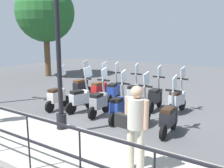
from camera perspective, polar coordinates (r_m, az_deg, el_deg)
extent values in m
plane|color=#4C4C4F|center=(8.48, 2.07, -6.57)|extent=(28.00, 28.00, 0.00)
cube|color=#A39E93|center=(6.15, -14.25, -13.41)|extent=(2.20, 20.00, 0.15)
cube|color=gray|center=(6.83, -7.61, -10.57)|extent=(0.10, 20.00, 0.15)
cube|color=black|center=(5.19, -23.09, -5.39)|extent=(0.04, 16.00, 0.04)
cube|color=black|center=(5.34, -22.68, -10.26)|extent=(0.04, 16.00, 0.04)
cylinder|color=black|center=(4.07, -7.27, -17.24)|extent=(0.03, 0.03, 1.05)
cylinder|color=black|center=(4.89, -18.51, -12.64)|extent=(0.03, 0.03, 1.05)
cylinder|color=black|center=(6.80, -11.47, -8.31)|extent=(0.26, 0.26, 0.40)
cylinder|color=black|center=(6.43, -12.09, 6.55)|extent=(0.12, 0.12, 3.90)
cylinder|color=beige|center=(4.64, 6.58, -15.00)|extent=(0.14, 0.14, 0.82)
cylinder|color=beige|center=(4.75, 4.27, -14.31)|extent=(0.14, 0.14, 0.82)
cylinder|color=beige|center=(4.44, 5.58, -6.69)|extent=(0.35, 0.35, 0.55)
sphere|color=tan|center=(4.33, 5.68, -1.85)|extent=(0.22, 0.22, 0.22)
cylinder|color=tan|center=(4.33, 7.80, -6.99)|extent=(0.09, 0.09, 0.52)
cylinder|color=tan|center=(4.54, 3.47, -6.03)|extent=(0.09, 0.09, 0.52)
cube|color=black|center=(4.60, 2.46, -8.30)|extent=(0.17, 0.29, 0.24)
cylinder|color=brown|center=(16.08, -14.55, 6.28)|extent=(0.36, 0.36, 2.55)
sphere|color=#235B28|center=(16.07, -15.03, 15.52)|extent=(3.51, 3.51, 3.51)
cylinder|color=black|center=(7.23, 13.92, -8.49)|extent=(0.40, 0.10, 0.40)
cylinder|color=black|center=(6.49, 11.64, -10.72)|extent=(0.40, 0.10, 0.40)
cube|color=black|center=(6.68, 12.71, -7.54)|extent=(0.61, 0.30, 0.36)
cube|color=black|center=(6.94, 13.51, -6.69)|extent=(0.13, 0.30, 0.44)
cube|color=black|center=(6.55, 12.60, -5.81)|extent=(0.41, 0.28, 0.10)
cylinder|color=gray|center=(6.89, 13.80, -3.74)|extent=(0.19, 0.08, 0.55)
cube|color=black|center=(6.83, 13.91, -1.51)|extent=(0.08, 0.44, 0.05)
cube|color=silver|center=(6.84, 14.14, 0.22)|extent=(0.39, 0.05, 0.42)
cylinder|color=black|center=(7.65, 7.94, -7.12)|extent=(0.40, 0.09, 0.40)
cylinder|color=black|center=(6.96, 4.79, -8.96)|extent=(0.40, 0.09, 0.40)
cube|color=#2D6B38|center=(7.14, 6.16, -6.07)|extent=(0.61, 0.29, 0.36)
cube|color=#2D6B38|center=(7.38, 7.26, -5.35)|extent=(0.13, 0.30, 0.44)
cube|color=#4C2D19|center=(7.02, 5.93, -4.43)|extent=(0.41, 0.27, 0.10)
cylinder|color=gray|center=(7.34, 7.55, -2.59)|extent=(0.18, 0.07, 0.55)
cube|color=black|center=(7.28, 7.60, -0.48)|extent=(0.07, 0.44, 0.05)
cube|color=silver|center=(7.29, 7.86, 1.13)|extent=(0.39, 0.04, 0.42)
cylinder|color=black|center=(7.97, 2.88, -6.27)|extent=(0.41, 0.12, 0.40)
cylinder|color=black|center=(7.26, 0.15, -8.05)|extent=(0.41, 0.12, 0.40)
cube|color=navy|center=(7.45, 1.31, -5.26)|extent=(0.63, 0.35, 0.36)
cube|color=navy|center=(7.70, 2.25, -4.57)|extent=(0.15, 0.31, 0.44)
cube|color=black|center=(7.33, 1.08, -3.68)|extent=(0.43, 0.30, 0.10)
cylinder|color=gray|center=(7.66, 2.46, -1.90)|extent=(0.19, 0.09, 0.55)
cube|color=black|center=(7.60, 2.48, 0.12)|extent=(0.11, 0.44, 0.05)
cube|color=silver|center=(7.62, 2.68, 1.67)|extent=(0.39, 0.07, 0.42)
cylinder|color=black|center=(8.49, -1.39, -5.14)|extent=(0.41, 0.11, 0.40)
cylinder|color=black|center=(7.81, -4.49, -6.64)|extent=(0.41, 0.11, 0.40)
cube|color=gray|center=(8.00, -3.22, -4.10)|extent=(0.62, 0.33, 0.36)
cube|color=gray|center=(8.23, -2.14, -3.50)|extent=(0.14, 0.31, 0.44)
cube|color=black|center=(7.88, -3.51, -2.61)|extent=(0.42, 0.29, 0.10)
cylinder|color=gray|center=(8.20, -1.94, -1.01)|extent=(0.19, 0.08, 0.55)
cube|color=black|center=(8.14, -1.96, 0.88)|extent=(0.10, 0.44, 0.05)
cube|color=silver|center=(8.16, -1.75, 2.33)|extent=(0.39, 0.06, 0.42)
cylinder|color=black|center=(8.84, -4.93, -4.49)|extent=(0.41, 0.17, 0.40)
cylinder|color=black|center=(8.38, -9.40, -5.51)|extent=(0.41, 0.17, 0.40)
cube|color=#B7BCC6|center=(8.48, -7.61, -3.28)|extent=(0.65, 0.41, 0.36)
cube|color=#B7BCC6|center=(8.64, -6.05, -2.83)|extent=(0.18, 0.32, 0.44)
cube|color=black|center=(8.39, -8.04, -1.84)|extent=(0.45, 0.34, 0.10)
cylinder|color=gray|center=(8.60, -5.78, -0.47)|extent=(0.19, 0.11, 0.55)
cube|color=black|center=(8.55, -5.82, 1.33)|extent=(0.16, 0.44, 0.05)
cube|color=silver|center=(8.55, -5.53, 2.70)|extent=(0.38, 0.12, 0.42)
cylinder|color=black|center=(9.33, -10.65, -3.80)|extent=(0.41, 0.12, 0.40)
cylinder|color=black|center=(8.72, -14.04, -5.03)|extent=(0.41, 0.12, 0.40)
cube|color=beige|center=(8.89, -12.72, -2.79)|extent=(0.63, 0.34, 0.36)
cube|color=beige|center=(9.10, -11.54, -2.28)|extent=(0.15, 0.31, 0.44)
cube|color=black|center=(8.78, -13.08, -1.43)|extent=(0.42, 0.30, 0.10)
cylinder|color=gray|center=(9.06, -11.39, -0.02)|extent=(0.19, 0.09, 0.55)
cube|color=black|center=(9.01, -11.46, 1.69)|extent=(0.11, 0.44, 0.05)
cube|color=silver|center=(9.03, -11.27, 3.00)|extent=(0.39, 0.07, 0.42)
cylinder|color=black|center=(9.04, 15.76, -4.53)|extent=(0.41, 0.13, 0.40)
cylinder|color=black|center=(8.32, 13.35, -5.79)|extent=(0.41, 0.13, 0.40)
cube|color=#B7BCC6|center=(8.53, 14.45, -3.46)|extent=(0.63, 0.35, 0.36)
cube|color=#B7BCC6|center=(8.78, 15.29, -2.95)|extent=(0.15, 0.31, 0.44)
cube|color=black|center=(8.42, 14.32, -2.04)|extent=(0.43, 0.30, 0.10)
cylinder|color=gray|center=(8.76, 15.58, -0.62)|extent=(0.19, 0.09, 0.55)
cube|color=black|center=(8.71, 15.68, 1.15)|extent=(0.11, 0.44, 0.05)
cube|color=silver|center=(8.73, 15.92, 2.50)|extent=(0.39, 0.07, 0.42)
cylinder|color=black|center=(9.24, 10.75, -3.95)|extent=(0.40, 0.11, 0.40)
cylinder|color=black|center=(8.49, 8.89, -5.26)|extent=(0.40, 0.11, 0.40)
cube|color=black|center=(8.72, 9.73, -2.94)|extent=(0.62, 0.32, 0.36)
cube|color=black|center=(8.98, 10.38, -2.41)|extent=(0.14, 0.31, 0.44)
cube|color=black|center=(8.60, 9.62, -1.56)|extent=(0.42, 0.29, 0.10)
cylinder|color=gray|center=(8.95, 10.59, -0.13)|extent=(0.19, 0.08, 0.55)
cube|color=black|center=(8.90, 10.65, 1.61)|extent=(0.09, 0.44, 0.05)
cube|color=silver|center=(8.93, 10.83, 2.93)|extent=(0.39, 0.06, 0.42)
cylinder|color=black|center=(9.75, 5.75, -2.99)|extent=(0.41, 0.15, 0.40)
cylinder|color=black|center=(8.99, 4.09, -4.20)|extent=(0.41, 0.15, 0.40)
cube|color=#B7BCC6|center=(9.22, 4.81, -2.02)|extent=(0.64, 0.38, 0.36)
cube|color=#B7BCC6|center=(9.49, 5.39, -1.53)|extent=(0.17, 0.32, 0.44)
cube|color=black|center=(9.11, 4.69, -0.71)|extent=(0.44, 0.32, 0.10)
cylinder|color=gray|center=(9.47, 5.54, 0.64)|extent=(0.19, 0.10, 0.55)
cube|color=black|center=(9.42, 5.57, 2.29)|extent=(0.13, 0.44, 0.05)
cube|color=silver|center=(9.45, 5.71, 3.54)|extent=(0.39, 0.10, 0.42)
cylinder|color=black|center=(10.06, 1.32, -2.49)|extent=(0.41, 0.16, 0.40)
cylinder|color=black|center=(9.31, -0.52, -3.62)|extent=(0.41, 0.16, 0.40)
cube|color=navy|center=(9.54, 0.25, -1.52)|extent=(0.64, 0.39, 0.36)
cube|color=navy|center=(9.80, 0.89, -1.06)|extent=(0.18, 0.32, 0.44)
cube|color=black|center=(9.43, 0.09, -0.25)|extent=(0.44, 0.33, 0.10)
cylinder|color=gray|center=(9.78, 1.02, 1.04)|extent=(0.19, 0.10, 0.55)
cube|color=black|center=(9.74, 1.03, 2.64)|extent=(0.15, 0.44, 0.05)
cube|color=silver|center=(9.76, 1.16, 3.85)|extent=(0.39, 0.11, 0.42)
cylinder|color=black|center=(10.21, -1.29, -2.27)|extent=(0.40, 0.10, 0.40)
cylinder|color=black|center=(9.59, -4.35, -3.21)|extent=(0.40, 0.10, 0.40)
cube|color=#B21E1E|center=(9.77, -3.10, -1.23)|extent=(0.61, 0.31, 0.36)
cube|color=#B21E1E|center=(9.98, -2.04, -0.83)|extent=(0.14, 0.31, 0.44)
cube|color=#4C2D19|center=(9.67, -3.38, 0.02)|extent=(0.41, 0.28, 0.10)
cylinder|color=gray|center=(9.96, -1.84, 1.23)|extent=(0.19, 0.08, 0.55)
cube|color=black|center=(9.91, -1.85, 2.79)|extent=(0.08, 0.44, 0.05)
cube|color=silver|center=(9.93, -1.64, 3.97)|extent=(0.39, 0.05, 0.42)
cylinder|color=black|center=(10.81, -5.58, -1.55)|extent=(0.40, 0.09, 0.40)
cylinder|color=black|center=(10.19, -8.47, -2.43)|extent=(0.40, 0.09, 0.40)
cube|color=black|center=(10.37, -7.32, -0.56)|extent=(0.61, 0.29, 0.36)
cube|color=black|center=(10.58, -6.32, -0.18)|extent=(0.13, 0.30, 0.44)
cube|color=#4C2D19|center=(10.27, -7.60, 0.62)|extent=(0.40, 0.27, 0.10)
cylinder|color=gray|center=(10.57, -6.16, 1.76)|extent=(0.18, 0.07, 0.55)
cube|color=black|center=(10.52, -6.19, 3.23)|extent=(0.07, 0.44, 0.05)
cube|color=silver|center=(10.54, -6.01, 4.35)|extent=(0.39, 0.04, 0.42)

